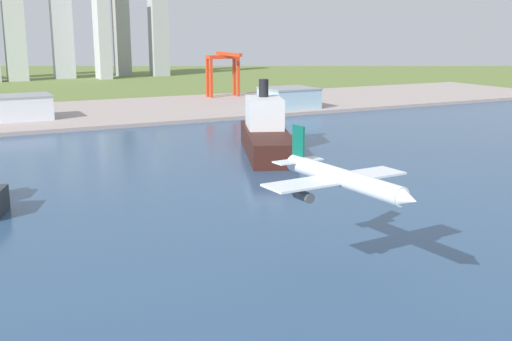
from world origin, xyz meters
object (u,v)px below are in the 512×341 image
Objects in this scene: airplane_landing at (343,179)px; port_crane_red at (224,64)px; cargo_ship at (266,133)px; warehouse_annex at (289,98)px.

port_crane_red is at bearing 69.96° from airplane_landing.
airplane_landing is at bearing -111.57° from cargo_ship.
port_crane_red reaches higher than cargo_ship.
airplane_landing is 317.88m from warehouse_annex.
port_crane_red is (135.15, 370.46, 4.13)m from airplane_landing.
port_crane_red reaches higher than airplane_landing.
airplane_landing is 162.47m from cargo_ship.
warehouse_annex is (12.12, -89.20, -20.15)m from port_crane_red.
airplane_landing is at bearing -110.04° from port_crane_red.
port_crane_red is at bearing 71.01° from cargo_ship.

